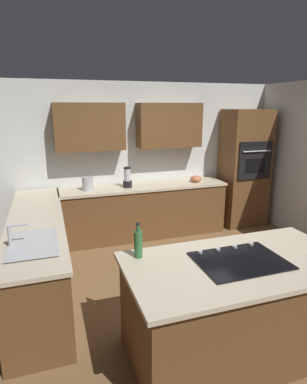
{
  "coord_description": "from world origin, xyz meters",
  "views": [
    {
      "loc": [
        1.62,
        3.34,
        2.2
      ],
      "look_at": [
        0.17,
        -1.02,
        0.97
      ],
      "focal_mm": 30.01,
      "sensor_mm": 36.0,
      "label": 1
    }
  ],
  "objects_px": {
    "blender": "(127,179)",
    "oil_bottle": "(138,243)",
    "cooktop": "(240,260)",
    "mixing_bowl": "(196,179)",
    "sink_unit": "(32,243)",
    "kettle": "(88,184)",
    "wall_oven": "(244,168)"
  },
  "relations": [
    {
      "from": "sink_unit",
      "to": "kettle",
      "type": "xyz_separation_m",
      "value": [
        -0.78,
        -1.94,
        0.09
      ]
    },
    {
      "from": "wall_oven",
      "to": "mixing_bowl",
      "type": "xyz_separation_m",
      "value": [
        1.0,
        0.03,
        -0.12
      ]
    },
    {
      "from": "mixing_bowl",
      "to": "oil_bottle",
      "type": "relative_size",
      "value": 0.63
    },
    {
      "from": "mixing_bowl",
      "to": "kettle",
      "type": "xyz_separation_m",
      "value": [
        1.9,
        0.0,
        0.05
      ]
    },
    {
      "from": "blender",
      "to": "oil_bottle",
      "type": "height_order",
      "value": "blender"
    },
    {
      "from": "sink_unit",
      "to": "blender",
      "type": "xyz_separation_m",
      "value": [
        -1.43,
        -1.94,
        0.13
      ]
    },
    {
      "from": "oil_bottle",
      "to": "mixing_bowl",
      "type": "bearing_deg",
      "value": -125.25
    },
    {
      "from": "kettle",
      "to": "oil_bottle",
      "type": "xyz_separation_m",
      "value": [
        -0.13,
        2.51,
        0.03
      ]
    },
    {
      "from": "blender",
      "to": "kettle",
      "type": "bearing_deg",
      "value": 0.0
    },
    {
      "from": "cooktop",
      "to": "blender",
      "type": "height_order",
      "value": "blender"
    },
    {
      "from": "blender",
      "to": "mixing_bowl",
      "type": "height_order",
      "value": "blender"
    },
    {
      "from": "wall_oven",
      "to": "kettle",
      "type": "bearing_deg",
      "value": 0.55
    },
    {
      "from": "blender",
      "to": "mixing_bowl",
      "type": "relative_size",
      "value": 1.65
    },
    {
      "from": "sink_unit",
      "to": "mixing_bowl",
      "type": "height_order",
      "value": "sink_unit"
    },
    {
      "from": "oil_bottle",
      "to": "cooktop",
      "type": "bearing_deg",
      "value": 156.55
    },
    {
      "from": "wall_oven",
      "to": "kettle",
      "type": "distance_m",
      "value": 2.9
    },
    {
      "from": "kettle",
      "to": "blender",
      "type": "bearing_deg",
      "value": -180.0
    },
    {
      "from": "sink_unit",
      "to": "cooktop",
      "type": "relative_size",
      "value": 0.92
    },
    {
      "from": "kettle",
      "to": "cooktop",
      "type": "bearing_deg",
      "value": 108.19
    },
    {
      "from": "blender",
      "to": "kettle",
      "type": "xyz_separation_m",
      "value": [
        0.65,
        0.0,
        -0.04
      ]
    },
    {
      "from": "mixing_bowl",
      "to": "kettle",
      "type": "bearing_deg",
      "value": 0.0
    },
    {
      "from": "wall_oven",
      "to": "blender",
      "type": "distance_m",
      "value": 2.25
    },
    {
      "from": "mixing_bowl",
      "to": "oil_bottle",
      "type": "distance_m",
      "value": 3.07
    },
    {
      "from": "sink_unit",
      "to": "kettle",
      "type": "distance_m",
      "value": 2.09
    },
    {
      "from": "wall_oven",
      "to": "oil_bottle",
      "type": "distance_m",
      "value": 3.76
    },
    {
      "from": "cooktop",
      "to": "sink_unit",
      "type": "bearing_deg",
      "value": -28.16
    },
    {
      "from": "blender",
      "to": "kettle",
      "type": "relative_size",
      "value": 1.59
    },
    {
      "from": "blender",
      "to": "oil_bottle",
      "type": "xyz_separation_m",
      "value": [
        0.52,
        2.51,
        -0.01
      ]
    },
    {
      "from": "cooktop",
      "to": "wall_oven",
      "type": "bearing_deg",
      "value": -124.15
    },
    {
      "from": "sink_unit",
      "to": "oil_bottle",
      "type": "relative_size",
      "value": 2.16
    },
    {
      "from": "wall_oven",
      "to": "sink_unit",
      "type": "distance_m",
      "value": 4.18
    },
    {
      "from": "blender",
      "to": "cooktop",
      "type": "bearing_deg",
      "value": 95.79
    }
  ]
}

